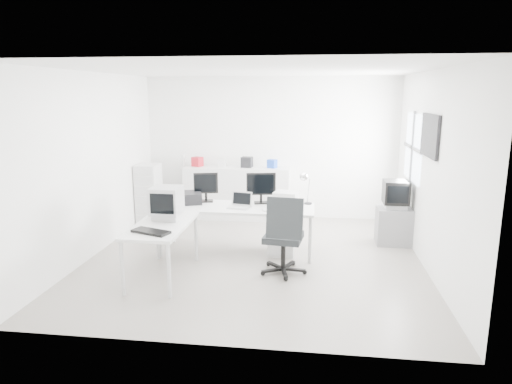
# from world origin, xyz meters

# --- Properties ---
(floor) EXTENTS (5.00, 5.00, 0.01)m
(floor) POSITION_xyz_m (0.00, 0.00, 0.00)
(floor) COLOR #AFA89D
(floor) RESTS_ON ground
(ceiling) EXTENTS (5.00, 5.00, 0.01)m
(ceiling) POSITION_xyz_m (0.00, 0.00, 2.80)
(ceiling) COLOR white
(ceiling) RESTS_ON back_wall
(back_wall) EXTENTS (5.00, 0.02, 2.80)m
(back_wall) POSITION_xyz_m (0.00, 2.50, 1.40)
(back_wall) COLOR white
(back_wall) RESTS_ON floor
(left_wall) EXTENTS (0.02, 5.00, 2.80)m
(left_wall) POSITION_xyz_m (-2.50, 0.00, 1.40)
(left_wall) COLOR white
(left_wall) RESTS_ON floor
(right_wall) EXTENTS (0.02, 5.00, 2.80)m
(right_wall) POSITION_xyz_m (2.50, 0.00, 1.40)
(right_wall) COLOR white
(right_wall) RESTS_ON floor
(window) EXTENTS (0.02, 1.20, 1.10)m
(window) POSITION_xyz_m (2.48, 1.20, 1.60)
(window) COLOR white
(window) RESTS_ON right_wall
(wall_picture) EXTENTS (0.04, 0.90, 0.60)m
(wall_picture) POSITION_xyz_m (2.47, 0.10, 1.90)
(wall_picture) COLOR black
(wall_picture) RESTS_ON right_wall
(main_desk) EXTENTS (2.40, 0.80, 0.75)m
(main_desk) POSITION_xyz_m (-0.31, 0.25, 0.38)
(main_desk) COLOR silver
(main_desk) RESTS_ON floor
(side_desk) EXTENTS (0.70, 1.40, 0.75)m
(side_desk) POSITION_xyz_m (-1.16, -0.85, 0.38)
(side_desk) COLOR silver
(side_desk) RESTS_ON floor
(drawer_pedestal) EXTENTS (0.40, 0.50, 0.60)m
(drawer_pedestal) POSITION_xyz_m (0.39, 0.30, 0.30)
(drawer_pedestal) COLOR silver
(drawer_pedestal) RESTS_ON floor
(inkjet_printer) EXTENTS (0.59, 0.52, 0.18)m
(inkjet_printer) POSITION_xyz_m (-1.16, 0.35, 0.84)
(inkjet_printer) COLOR black
(inkjet_printer) RESTS_ON main_desk
(lcd_monitor_small) EXTENTS (0.43, 0.31, 0.49)m
(lcd_monitor_small) POSITION_xyz_m (-0.86, 0.50, 1.00)
(lcd_monitor_small) COLOR black
(lcd_monitor_small) RESTS_ON main_desk
(lcd_monitor_large) EXTENTS (0.49, 0.27, 0.49)m
(lcd_monitor_large) POSITION_xyz_m (0.04, 0.50, 0.99)
(lcd_monitor_large) COLOR black
(lcd_monitor_large) RESTS_ON main_desk
(laptop) EXTENTS (0.37, 0.38, 0.21)m
(laptop) POSITION_xyz_m (-0.26, 0.15, 0.85)
(laptop) COLOR #B7B7BA
(laptop) RESTS_ON main_desk
(white_keyboard) EXTENTS (0.48, 0.28, 0.02)m
(white_keyboard) POSITION_xyz_m (0.34, 0.10, 0.76)
(white_keyboard) COLOR silver
(white_keyboard) RESTS_ON main_desk
(white_mouse) EXTENTS (0.06, 0.06, 0.06)m
(white_mouse) POSITION_xyz_m (0.64, 0.15, 0.78)
(white_mouse) COLOR silver
(white_mouse) RESTS_ON main_desk
(laser_printer) EXTENTS (0.41, 0.37, 0.21)m
(laser_printer) POSITION_xyz_m (0.44, 0.47, 0.85)
(laser_printer) COLOR silver
(laser_printer) RESTS_ON main_desk
(desk_lamp) EXTENTS (0.18, 0.18, 0.43)m
(desk_lamp) POSITION_xyz_m (0.79, 0.55, 0.97)
(desk_lamp) COLOR silver
(desk_lamp) RESTS_ON main_desk
(crt_monitor) EXTENTS (0.41, 0.41, 0.47)m
(crt_monitor) POSITION_xyz_m (-1.16, -0.60, 0.98)
(crt_monitor) COLOR #B7B7BA
(crt_monitor) RESTS_ON side_desk
(black_keyboard) EXTENTS (0.53, 0.35, 0.03)m
(black_keyboard) POSITION_xyz_m (-1.16, -1.25, 0.77)
(black_keyboard) COLOR black
(black_keyboard) RESTS_ON side_desk
(office_chair) EXTENTS (0.74, 0.74, 1.15)m
(office_chair) POSITION_xyz_m (0.47, -0.50, 0.57)
(office_chair) COLOR #292D2F
(office_chair) RESTS_ON floor
(tv_cabinet) EXTENTS (0.57, 0.46, 0.62)m
(tv_cabinet) POSITION_xyz_m (2.22, 0.99, 0.31)
(tv_cabinet) COLOR slate
(tv_cabinet) RESTS_ON floor
(crt_tv) EXTENTS (0.50, 0.48, 0.45)m
(crt_tv) POSITION_xyz_m (2.22, 0.99, 0.84)
(crt_tv) COLOR black
(crt_tv) RESTS_ON tv_cabinet
(sideboard) EXTENTS (2.09, 0.52, 1.05)m
(sideboard) POSITION_xyz_m (-0.64, 2.24, 0.52)
(sideboard) COLOR silver
(sideboard) RESTS_ON floor
(clutter_box_a) EXTENTS (0.24, 0.23, 0.19)m
(clutter_box_a) POSITION_xyz_m (-1.44, 2.24, 1.14)
(clutter_box_a) COLOR #B31925
(clutter_box_a) RESTS_ON sideboard
(clutter_box_b) EXTENTS (0.16, 0.14, 0.14)m
(clutter_box_b) POSITION_xyz_m (-0.94, 2.24, 1.12)
(clutter_box_b) COLOR silver
(clutter_box_b) RESTS_ON sideboard
(clutter_box_c) EXTENTS (0.23, 0.21, 0.21)m
(clutter_box_c) POSITION_xyz_m (-0.44, 2.24, 1.15)
(clutter_box_c) COLOR black
(clutter_box_c) RESTS_ON sideboard
(clutter_box_d) EXTENTS (0.21, 0.20, 0.16)m
(clutter_box_d) POSITION_xyz_m (0.06, 2.24, 1.13)
(clutter_box_d) COLOR blue
(clutter_box_d) RESTS_ON sideboard
(clutter_bottle) EXTENTS (0.07, 0.07, 0.22)m
(clutter_bottle) POSITION_xyz_m (-1.74, 2.28, 1.16)
(clutter_bottle) COLOR silver
(clutter_bottle) RESTS_ON sideboard
(filing_cabinet) EXTENTS (0.40, 0.48, 1.15)m
(filing_cabinet) POSITION_xyz_m (-2.28, 1.70, 0.57)
(filing_cabinet) COLOR silver
(filing_cabinet) RESTS_ON floor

